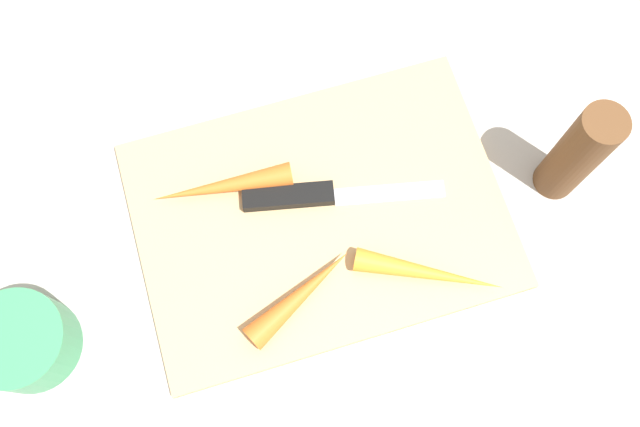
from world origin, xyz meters
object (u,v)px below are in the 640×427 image
carrot_medium (223,186)px  knife (302,196)px  cutting_board (320,215)px  pepper_grinder (577,154)px  carrot_longest (429,273)px  carrot_shortest (300,295)px  small_bowl (24,342)px

carrot_medium → knife: bearing=163.4°
cutting_board → pepper_grinder: (-0.24, 0.03, 0.06)m
knife → carrot_longest: (-0.09, 0.11, 0.01)m
carrot_shortest → carrot_medium: bearing=82.7°
knife → carrot_longest: carrot_longest is taller
carrot_shortest → carrot_longest: (-0.12, 0.01, -0.00)m
knife → carrot_shortest: bearing=-95.1°
carrot_longest → small_bowl: size_ratio=1.57×
cutting_board → carrot_shortest: 0.09m
cutting_board → carrot_longest: carrot_longest is taller
carrot_medium → carrot_shortest: bearing=114.2°
carrot_longest → pepper_grinder: pepper_grinder is taller
knife → carrot_longest: bearing=-38.3°
knife → pepper_grinder: 0.26m
knife → carrot_medium: bearing=169.7°
cutting_board → small_bowl: small_bowl is taller
small_bowl → carrot_medium: bearing=-155.8°
small_bowl → knife: bearing=-167.0°
small_bowl → pepper_grinder: (-0.53, -0.01, 0.04)m
knife → pepper_grinder: size_ratio=1.44×
carrot_medium → small_bowl: bearing=29.8°
cutting_board → carrot_medium: (0.08, -0.05, 0.02)m
pepper_grinder → knife: bearing=-11.7°
carrot_longest → carrot_medium: size_ratio=1.04×
knife → carrot_shortest: (0.03, 0.10, 0.01)m
pepper_grinder → small_bowl: bearing=1.4°
cutting_board → carrot_medium: carrot_medium is taller
cutting_board → carrot_shortest: carrot_shortest is taller
carrot_longest → small_bowl: bearing=-158.9°
carrot_medium → pepper_grinder: (-0.32, 0.08, 0.05)m
knife → carrot_medium: (0.07, -0.03, 0.01)m
cutting_board → carrot_shortest: bearing=60.9°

